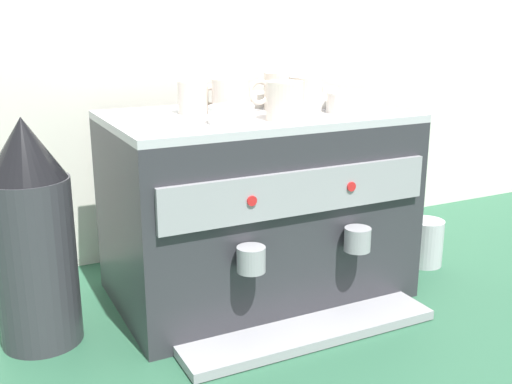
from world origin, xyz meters
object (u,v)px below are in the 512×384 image
(ceramic_cup_2, at_px, (195,97))
(ceramic_cup_4, at_px, (285,100))
(espresso_machine, at_px, (257,206))
(ceramic_cup_1, at_px, (232,96))
(ceramic_bowl_3, at_px, (250,100))
(ceramic_bowl_2, at_px, (231,115))
(ceramic_bowl_0, at_px, (354,103))
(ceramic_bowl_1, at_px, (312,97))
(milk_pitcher, at_px, (425,243))
(ceramic_cup_3, at_px, (276,91))
(ceramic_cup_0, at_px, (306,96))
(coffee_grinder, at_px, (33,236))

(ceramic_cup_2, bearing_deg, ceramic_cup_4, -50.24)
(espresso_machine, relative_size, ceramic_cup_1, 5.93)
(ceramic_cup_1, xyz_separation_m, ceramic_bowl_3, (0.09, 0.10, -0.02))
(ceramic_cup_2, relative_size, ceramic_bowl_2, 1.13)
(ceramic_bowl_0, distance_m, ceramic_bowl_1, 0.13)
(ceramic_bowl_2, distance_m, milk_pitcher, 0.70)
(ceramic_cup_3, xyz_separation_m, milk_pitcher, (0.41, -0.07, -0.41))
(ceramic_bowl_3, bearing_deg, espresso_machine, -108.38)
(ceramic_cup_4, bearing_deg, milk_pitcher, 7.17)
(ceramic_cup_0, bearing_deg, coffee_grinder, 174.53)
(ceramic_bowl_3, relative_size, coffee_grinder, 0.20)
(espresso_machine, height_order, ceramic_bowl_0, ceramic_bowl_0)
(ceramic_cup_2, height_order, ceramic_bowl_2, ceramic_cup_2)
(ceramic_cup_1, relative_size, ceramic_bowl_0, 0.88)
(ceramic_cup_0, height_order, ceramic_cup_3, ceramic_cup_3)
(ceramic_bowl_0, relative_size, ceramic_bowl_1, 1.04)
(ceramic_cup_1, bearing_deg, ceramic_bowl_3, 46.46)
(ceramic_bowl_1, bearing_deg, ceramic_bowl_3, 154.20)
(ceramic_bowl_3, height_order, coffee_grinder, ceramic_bowl_3)
(ceramic_cup_0, distance_m, ceramic_cup_3, 0.10)
(espresso_machine, xyz_separation_m, coffee_grinder, (-0.49, -0.01, 0.01))
(ceramic_cup_1, xyz_separation_m, ceramic_bowl_2, (-0.05, -0.11, -0.02))
(ceramic_cup_1, height_order, ceramic_bowl_1, ceramic_cup_1)
(ceramic_cup_2, bearing_deg, milk_pitcher, -9.85)
(ceramic_cup_1, height_order, milk_pitcher, ceramic_cup_1)
(ceramic_bowl_3, distance_m, milk_pitcher, 0.60)
(ceramic_bowl_3, bearing_deg, ceramic_bowl_2, -124.63)
(ceramic_bowl_1, height_order, ceramic_bowl_2, ceramic_bowl_1)
(ceramic_bowl_3, relative_size, milk_pitcher, 0.75)
(espresso_machine, distance_m, ceramic_bowl_3, 0.26)
(ceramic_cup_2, relative_size, milk_pitcher, 0.86)
(coffee_grinder, bearing_deg, ceramic_cup_1, 3.12)
(ceramic_bowl_0, bearing_deg, ceramic_cup_4, -173.37)
(ceramic_cup_4, distance_m, milk_pitcher, 0.62)
(milk_pitcher, bearing_deg, ceramic_bowl_0, -172.46)
(ceramic_cup_0, bearing_deg, ceramic_bowl_3, 105.61)
(ceramic_bowl_1, bearing_deg, ceramic_cup_3, -171.23)
(ceramic_cup_0, distance_m, ceramic_cup_4, 0.08)
(ceramic_cup_2, height_order, coffee_grinder, ceramic_cup_2)
(ceramic_cup_2, height_order, ceramic_bowl_3, ceramic_cup_2)
(ceramic_cup_2, xyz_separation_m, milk_pitcher, (0.60, -0.10, -0.40))
(ceramic_cup_3, bearing_deg, ceramic_cup_2, 170.84)
(ceramic_cup_3, relative_size, coffee_grinder, 0.23)
(ceramic_cup_1, bearing_deg, espresso_machine, -9.35)
(ceramic_cup_4, xyz_separation_m, ceramic_bowl_0, (0.19, 0.02, -0.02))
(ceramic_bowl_3, bearing_deg, milk_pitcher, -19.54)
(espresso_machine, bearing_deg, ceramic_bowl_0, -23.28)
(ceramic_cup_0, bearing_deg, ceramic_cup_3, 104.74)
(ceramic_cup_2, bearing_deg, ceramic_bowl_1, -2.51)
(ceramic_bowl_0, bearing_deg, ceramic_cup_1, 159.61)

